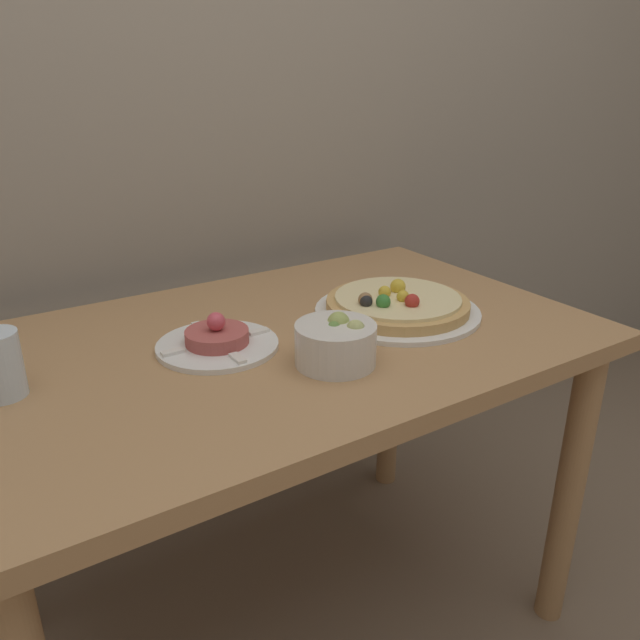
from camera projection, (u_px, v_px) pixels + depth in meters
The scene contains 5 objects.
back_wall at pixel (162, 16), 1.34m from camera, with size 8.00×0.05×2.60m.
dining_table at pixel (282, 385), 1.22m from camera, with size 1.19×0.74×0.73m.
pizza_plate at pixel (397, 305), 1.27m from camera, with size 0.34×0.34×0.06m.
tartare_plate at pixel (217, 341), 1.12m from camera, with size 0.22×0.22×0.07m.
small_bowl at pixel (336, 343), 1.05m from camera, with size 0.14×0.14×0.09m.
Camera 1 is at (-0.52, -0.58, 1.20)m, focal length 35.00 mm.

